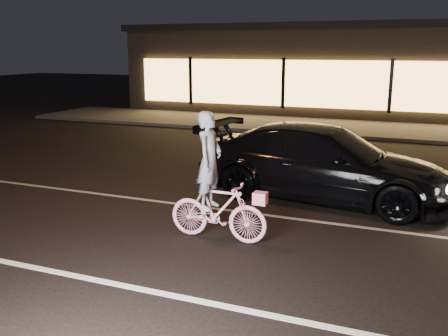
% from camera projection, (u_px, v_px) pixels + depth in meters
% --- Properties ---
extents(ground, '(90.00, 90.00, 0.00)m').
position_uv_depth(ground, '(310.00, 268.00, 7.24)').
color(ground, black).
rests_on(ground, ground).
extents(lane_stripe_near, '(60.00, 0.12, 0.01)m').
position_uv_depth(lane_stripe_near, '(282.00, 318.00, 5.89)').
color(lane_stripe_near, silver).
rests_on(lane_stripe_near, ground).
extents(lane_stripe_far, '(60.00, 0.10, 0.01)m').
position_uv_depth(lane_stripe_far, '(334.00, 224.00, 9.04)').
color(lane_stripe_far, gray).
rests_on(lane_stripe_far, ground).
extents(sidewalk, '(30.00, 4.00, 0.12)m').
position_uv_depth(sidewalk, '(384.00, 130.00, 18.95)').
color(sidewalk, '#383533').
rests_on(sidewalk, ground).
extents(storefront, '(25.40, 8.42, 4.20)m').
position_uv_depth(storefront, '(398.00, 69.00, 23.84)').
color(storefront, black).
rests_on(storefront, ground).
extents(cyclist, '(1.70, 0.58, 2.14)m').
position_uv_depth(cyclist, '(215.00, 195.00, 8.15)').
color(cyclist, '#EA387F').
rests_on(cyclist, ground).
extents(sedan, '(5.50, 2.70, 1.54)m').
position_uv_depth(sedan, '(324.00, 163.00, 10.40)').
color(sedan, black).
rests_on(sedan, ground).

